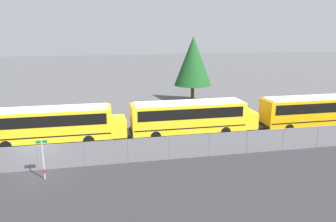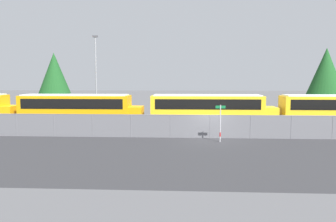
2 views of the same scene
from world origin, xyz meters
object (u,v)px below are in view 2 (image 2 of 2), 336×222
Objects in this scene: street_sign at (220,122)px; tree_0 at (54,73)px; school_bus_2 at (78,108)px; tree_1 at (326,72)px; school_bus_3 at (209,108)px; light_pole at (96,73)px.

tree_0 reaches higher than street_sign.
tree_1 is at bearing 25.36° from school_bus_2.
street_sign is (0.29, -6.82, -0.39)m from school_bus_3.
street_sign is (12.51, -6.66, -0.39)m from school_bus_2.
tree_1 is at bearing 10.28° from light_pole.
school_bus_2 is 8.78m from light_pole.
school_bus_2 reaches higher than street_sign.
tree_1 is (15.49, 19.94, 3.92)m from street_sign.
school_bus_2 is at bearing -179.24° from school_bus_3.
tree_0 is (-6.37, 3.39, 0.06)m from light_pole.
light_pole is 28.97m from tree_1.
school_bus_3 is at bearing 0.76° from school_bus_2.
light_pole reaches higher than street_sign.
school_bus_3 is 15.36m from light_pole.
school_bus_2 is 14.18m from street_sign.
tree_0 is at bearing 149.31° from school_bus_3.
school_bus_2 is 12.22m from school_bus_3.
street_sign is at bearing -28.04° from school_bus_2.
street_sign is 0.34× the size of tree_0.
school_bus_2 is at bearing -59.11° from tree_0.
street_sign is 25.55m from tree_1.
school_bus_3 is at bearing -140.28° from tree_1.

